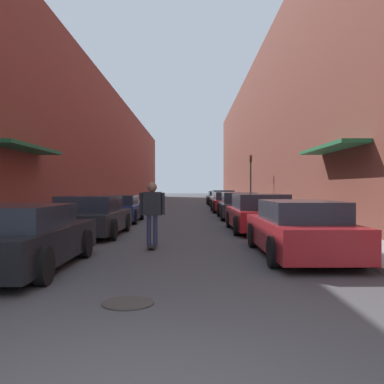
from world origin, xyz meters
TOP-DOWN VIEW (x-y plane):
  - ground at (0.00, 27.05)m, footprint 148.75×148.75m
  - curb_strip_left at (-4.74, 33.81)m, footprint 1.80×67.61m
  - curb_strip_right at (4.74, 33.81)m, footprint 1.80×67.61m
  - building_row_left at (-7.63, 33.80)m, footprint 4.90×67.61m
  - building_row_right at (7.63, 33.80)m, footprint 4.90×67.61m
  - parked_car_left_0 at (-2.86, 5.22)m, footprint 2.08×4.35m
  - parked_car_left_1 at (-2.78, 10.84)m, footprint 2.03×4.22m
  - parked_car_left_2 at (-2.80, 16.13)m, footprint 1.89×4.06m
  - parked_car_right_0 at (2.85, 6.75)m, footprint 1.85×4.56m
  - parked_car_right_1 at (2.80, 12.21)m, footprint 2.04×4.56m
  - parked_car_right_2 at (2.73, 18.20)m, footprint 1.91×4.68m
  - parked_car_right_3 at (2.67, 23.76)m, footprint 1.99×4.45m
  - parked_car_right_4 at (2.74, 29.15)m, footprint 1.85×4.62m
  - parked_car_right_5 at (2.70, 34.95)m, footprint 1.87×4.42m
  - skateboarder at (-0.56, 8.00)m, footprint 0.64×0.78m
  - manhole_cover at (-0.41, 2.88)m, footprint 0.70×0.70m
  - traffic_light at (4.34, 25.48)m, footprint 0.16×0.22m

SIDE VIEW (x-z plane):
  - ground at x=0.00m, z-range 0.00..0.00m
  - manhole_cover at x=-0.41m, z-range 0.00..0.02m
  - curb_strip_left at x=-4.74m, z-range 0.00..0.12m
  - curb_strip_right at x=4.74m, z-range 0.00..0.12m
  - parked_car_left_2 at x=-2.80m, z-range -0.01..1.19m
  - parked_car_right_5 at x=2.70m, z-range -0.01..1.19m
  - parked_car_left_0 at x=-2.86m, z-range -0.01..1.21m
  - parked_car_right_0 at x=2.85m, z-range -0.02..1.24m
  - parked_car_right_3 at x=2.67m, z-range -0.01..1.24m
  - parked_car_left_1 at x=-2.78m, z-range -0.03..1.26m
  - parked_car_right_2 at x=2.73m, z-range -0.02..1.27m
  - parked_car_right_1 at x=2.80m, z-range -0.03..1.29m
  - parked_car_right_4 at x=2.74m, z-range -0.02..1.29m
  - skateboarder at x=-0.56m, z-range 0.19..1.87m
  - traffic_light at x=4.34m, z-range 0.53..4.08m
  - building_row_left at x=-7.63m, z-range 0.00..9.23m
  - building_row_right at x=7.63m, z-range 0.00..12.14m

